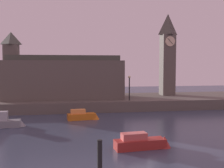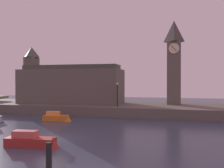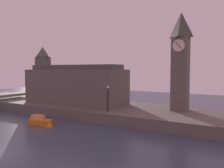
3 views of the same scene
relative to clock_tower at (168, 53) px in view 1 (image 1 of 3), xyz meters
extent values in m
plane|color=#384256|center=(-10.78, -21.73, -8.72)|extent=(120.00, 120.00, 0.00)
cube|color=#5B544C|center=(-10.78, -1.73, -7.97)|extent=(70.00, 12.00, 1.50)
cube|color=#5B544C|center=(0.00, 0.01, -2.03)|extent=(2.21, 2.21, 10.37)
cylinder|color=beige|center=(0.00, -1.16, 1.93)|extent=(1.68, 0.12, 1.68)
cube|color=black|center=(0.00, -1.23, 1.93)|extent=(0.95, 0.04, 1.03)
pyramid|color=#403A35|center=(0.00, 0.01, 4.91)|extent=(2.43, 2.43, 3.52)
cube|color=#5B544C|center=(-17.51, -1.96, -4.30)|extent=(17.78, 6.72, 5.85)
cube|color=#5B544C|center=(-25.36, -1.96, -3.10)|extent=(2.07, 2.07, 8.24)
pyramid|color=#474C42|center=(-25.36, -1.96, 1.96)|extent=(2.28, 2.28, 1.87)
cube|color=#42473D|center=(-17.51, -1.96, -0.97)|extent=(16.89, 4.03, 0.80)
cylinder|color=black|center=(-8.18, -6.42, -5.59)|extent=(0.16, 0.16, 3.27)
sphere|color=#F2E099|center=(-8.18, -6.42, -3.77)|extent=(0.36, 0.36, 0.36)
cylinder|color=black|center=(-15.21, -29.41, -7.60)|extent=(0.30, 0.30, 2.24)
cube|color=maroon|center=(-11.40, -24.38, -8.35)|extent=(4.17, 1.64, 0.74)
cube|color=#CC5651|center=(-11.89, -24.38, -7.71)|extent=(2.06, 1.06, 0.54)
cone|color=maroon|center=(-9.37, -24.38, -8.31)|extent=(1.23, 1.23, 1.02)
cube|color=gray|center=(-23.61, -14.71, -8.35)|extent=(3.02, 1.49, 0.73)
cube|color=#A8ADB2|center=(-23.96, -14.71, -7.50)|extent=(1.13, 0.99, 0.97)
cone|color=gray|center=(-22.13, -14.71, -8.32)|extent=(1.26, 1.26, 0.74)
cube|color=orange|center=(-15.42, -11.94, -8.35)|extent=(3.48, 1.60, 0.74)
cube|color=#FF9947|center=(-15.82, -11.94, -7.71)|extent=(1.82, 1.04, 0.53)
cone|color=orange|center=(-13.74, -11.94, -8.31)|extent=(1.18, 1.18, 0.84)
camera|label=1|loc=(-17.01, -45.03, -2.13)|focal=43.77mm
camera|label=2|loc=(0.00, -42.35, -3.32)|focal=39.63mm
camera|label=3|loc=(8.12, -33.19, -1.29)|focal=36.87mm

